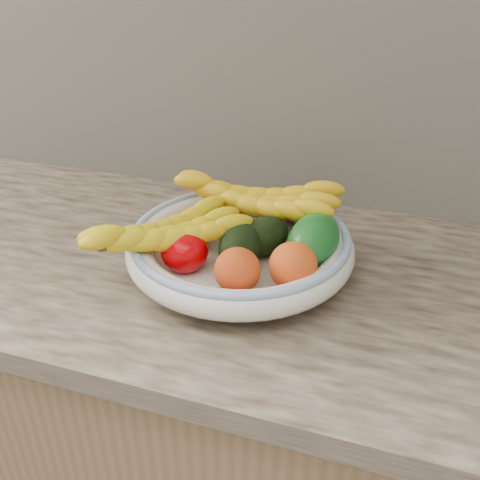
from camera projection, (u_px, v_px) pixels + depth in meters
name	position (u px, v px, depth m)	size (l,w,h in m)	color
kitchen_counter	(244.00, 430.00, 1.18)	(2.44, 0.66, 1.40)	brown
fruit_bowl	(240.00, 246.00, 0.92)	(0.39, 0.39, 0.08)	silver
clementine_back_left	(235.00, 211.00, 1.02)	(0.05, 0.05, 0.04)	orange
clementine_back_right	(273.00, 215.00, 1.01)	(0.05, 0.05, 0.05)	#FF5805
tomato_left	(196.00, 224.00, 0.96)	(0.07, 0.07, 0.06)	#A11609
tomato_near_left	(185.00, 251.00, 0.87)	(0.08, 0.08, 0.07)	#BF0004
avocado_center	(241.00, 246.00, 0.88)	(0.07, 0.10, 0.07)	black
avocado_right	(264.00, 236.00, 0.91)	(0.07, 0.10, 0.07)	black
green_mango	(313.00, 240.00, 0.88)	(0.08, 0.12, 0.09)	#105518
peach_front	(237.00, 270.00, 0.82)	(0.07, 0.07, 0.07)	orange
peach_right	(293.00, 266.00, 0.82)	(0.08, 0.08, 0.08)	orange
banana_bunch_back	(254.00, 203.00, 0.97)	(0.33, 0.12, 0.09)	gold
banana_bunch_front	(166.00, 237.00, 0.87)	(0.30, 0.12, 0.08)	yellow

